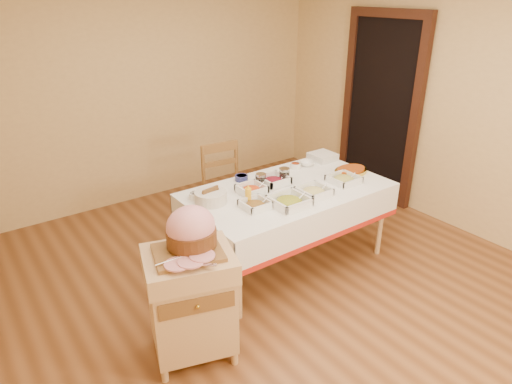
% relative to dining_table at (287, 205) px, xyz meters
% --- Properties ---
extents(room_shell, '(5.00, 5.00, 5.00)m').
position_rel_dining_table_xyz_m(room_shell, '(-0.30, -0.30, 0.70)').
color(room_shell, brown).
rests_on(room_shell, ground).
extents(doorway, '(0.09, 1.10, 2.20)m').
position_rel_dining_table_xyz_m(doorway, '(1.90, 0.60, 0.51)').
color(doorway, black).
rests_on(doorway, ground).
extents(dining_table, '(1.82, 1.02, 0.76)m').
position_rel_dining_table_xyz_m(dining_table, '(0.00, 0.00, 0.00)').
color(dining_table, tan).
rests_on(dining_table, ground).
extents(butcher_cart, '(0.70, 0.63, 0.82)m').
position_rel_dining_table_xyz_m(butcher_cart, '(-1.29, -0.55, -0.13)').
color(butcher_cart, tan).
rests_on(butcher_cart, ground).
extents(dining_chair, '(0.48, 0.46, 0.98)m').
position_rel_dining_table_xyz_m(dining_chair, '(-0.17, 0.77, -0.10)').
color(dining_chair, brown).
rests_on(dining_chair, ground).
extents(ham_on_board, '(0.47, 0.44, 0.31)m').
position_rel_dining_table_xyz_m(ham_on_board, '(-1.24, -0.51, 0.36)').
color(ham_on_board, brown).
rests_on(ham_on_board, butcher_cart).
extents(serving_dish_a, '(0.22, 0.21, 0.09)m').
position_rel_dining_table_xyz_m(serving_dish_a, '(-0.46, -0.14, 0.19)').
color(serving_dish_a, white).
rests_on(serving_dish_a, dining_table).
extents(serving_dish_b, '(0.29, 0.29, 0.12)m').
position_rel_dining_table_xyz_m(serving_dish_b, '(-0.21, -0.27, 0.20)').
color(serving_dish_b, white).
rests_on(serving_dish_b, dining_table).
extents(serving_dish_c, '(0.25, 0.25, 0.10)m').
position_rel_dining_table_xyz_m(serving_dish_c, '(0.09, -0.24, 0.19)').
color(serving_dish_c, white).
rests_on(serving_dish_c, dining_table).
extents(serving_dish_d, '(0.25, 0.25, 0.10)m').
position_rel_dining_table_xyz_m(serving_dish_d, '(0.51, -0.19, 0.19)').
color(serving_dish_d, white).
rests_on(serving_dish_d, dining_table).
extents(serving_dish_e, '(0.23, 0.22, 0.11)m').
position_rel_dining_table_xyz_m(serving_dish_e, '(-0.32, 0.11, 0.20)').
color(serving_dish_e, white).
rests_on(serving_dish_e, dining_table).
extents(serving_dish_f, '(0.25, 0.24, 0.12)m').
position_rel_dining_table_xyz_m(serving_dish_f, '(-0.04, 0.15, 0.20)').
color(serving_dish_f, white).
rests_on(serving_dish_f, dining_table).
extents(small_bowl_left, '(0.12, 0.12, 0.05)m').
position_rel_dining_table_xyz_m(small_bowl_left, '(-0.77, 0.30, 0.19)').
color(small_bowl_left, white).
rests_on(small_bowl_left, dining_table).
extents(small_bowl_mid, '(0.12, 0.12, 0.05)m').
position_rel_dining_table_xyz_m(small_bowl_mid, '(-0.23, 0.40, 0.19)').
color(small_bowl_mid, navy).
rests_on(small_bowl_mid, dining_table).
extents(small_bowl_right, '(0.10, 0.10, 0.05)m').
position_rel_dining_table_xyz_m(small_bowl_right, '(0.38, 0.35, 0.19)').
color(small_bowl_right, white).
rests_on(small_bowl_right, dining_table).
extents(bowl_white_imported, '(0.21, 0.21, 0.04)m').
position_rel_dining_table_xyz_m(bowl_white_imported, '(0.01, 0.28, 0.18)').
color(bowl_white_imported, white).
rests_on(bowl_white_imported, dining_table).
extents(bowl_small_imported, '(0.18, 0.18, 0.05)m').
position_rel_dining_table_xyz_m(bowl_small_imported, '(0.52, 0.34, 0.18)').
color(bowl_small_imported, white).
rests_on(bowl_small_imported, dining_table).
extents(preserve_jar_left, '(0.10, 0.10, 0.12)m').
position_rel_dining_table_xyz_m(preserve_jar_left, '(-0.17, 0.18, 0.22)').
color(preserve_jar_left, silver).
rests_on(preserve_jar_left, dining_table).
extents(preserve_jar_right, '(0.10, 0.10, 0.13)m').
position_rel_dining_table_xyz_m(preserve_jar_right, '(0.08, 0.15, 0.22)').
color(preserve_jar_right, silver).
rests_on(preserve_jar_right, dining_table).
extents(mustard_bottle, '(0.05, 0.05, 0.17)m').
position_rel_dining_table_xyz_m(mustard_bottle, '(-0.46, -0.03, 0.24)').
color(mustard_bottle, yellow).
rests_on(mustard_bottle, dining_table).
extents(bread_basket, '(0.27, 0.27, 0.12)m').
position_rel_dining_table_xyz_m(bread_basket, '(-0.71, 0.16, 0.21)').
color(bread_basket, silver).
rests_on(bread_basket, dining_table).
extents(plate_stack, '(0.24, 0.24, 0.07)m').
position_rel_dining_table_xyz_m(plate_stack, '(0.76, 0.36, 0.20)').
color(plate_stack, white).
rests_on(plate_stack, dining_table).
extents(brass_platter, '(0.36, 0.26, 0.05)m').
position_rel_dining_table_xyz_m(brass_platter, '(0.74, -0.06, 0.18)').
color(brass_platter, gold).
rests_on(brass_platter, dining_table).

